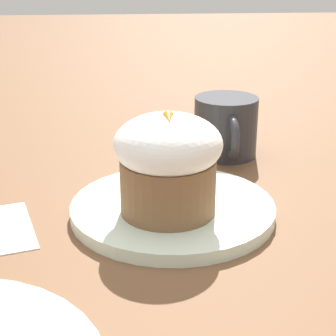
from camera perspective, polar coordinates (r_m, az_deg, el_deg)
name	(u,v)px	position (r m, az deg, el deg)	size (l,w,h in m)	color
ground_plane	(173,215)	(0.61, 0.47, -4.76)	(4.00, 4.00, 0.00)	brown
dessert_plate	(173,209)	(0.61, 0.48, -4.18)	(0.22, 0.22, 0.01)	silver
carrot_cake	(168,162)	(0.57, 0.00, 0.61)	(0.11, 0.11, 0.11)	brown
spoon	(164,193)	(0.63, -0.37, -2.51)	(0.12, 0.06, 0.01)	silver
coffee_cup	(226,127)	(0.78, 5.90, 4.16)	(0.12, 0.09, 0.08)	#2D2D33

